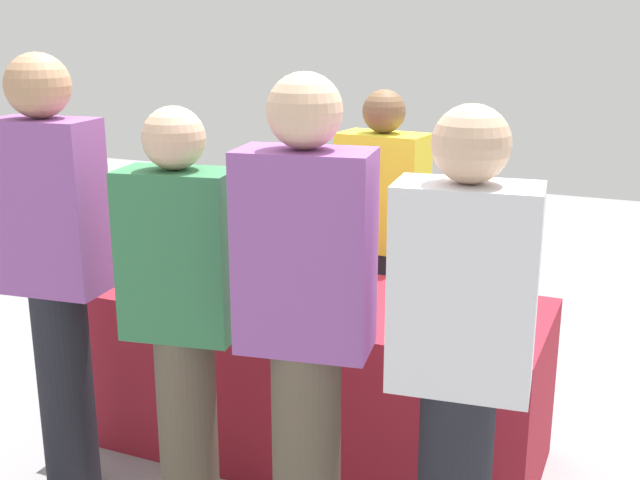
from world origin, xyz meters
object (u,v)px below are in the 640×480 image
wine_glass_0 (170,260)px  menu_board (292,286)px  wine_glass_1 (178,269)px  wine_bottle_1 (300,262)px  wine_bottle_3 (443,278)px  server_pouring (381,237)px  guest_3 (460,362)px  wine_bottle_0 (267,251)px  guest_1 (182,315)px  ice_bucket (475,300)px  wine_glass_3 (279,281)px  wine_bottle_2 (350,267)px  guest_0 (55,265)px  wine_glass_2 (213,273)px  guest_2 (306,323)px

wine_glass_0 → menu_board: size_ratio=0.18×
wine_glass_1 → menu_board: 1.15m
wine_bottle_1 → wine_bottle_3: size_ratio=1.04×
server_pouring → guest_3: size_ratio=0.94×
wine_bottle_0 → wine_bottle_1: size_ratio=0.98×
wine_bottle_1 → guest_1: bearing=-96.0°
wine_glass_0 → server_pouring: 1.05m
wine_glass_1 → ice_bucket: (1.28, 0.12, 0.00)m
wine_bottle_1 → wine_glass_3: 0.25m
guest_3 → wine_bottle_2: bearing=121.4°
wine_glass_3 → guest_0: bearing=-141.8°
guest_0 → menu_board: bearing=76.0°
wine_bottle_2 → server_pouring: size_ratio=0.19×
wine_bottle_3 → guest_1: (-0.71, -0.85, 0.03)m
wine_glass_2 → guest_1: (0.22, -0.56, 0.04)m
wine_bottle_0 → guest_3: bearing=-40.5°
wine_glass_2 → wine_bottle_1: bearing=38.2°
server_pouring → guest_2: (0.25, -1.45, 0.10)m
wine_bottle_1 → guest_2: guest_2 is taller
ice_bucket → guest_2: bearing=-116.5°
server_pouring → guest_2: 1.47m
wine_glass_0 → guest_3: (1.49, -0.70, 0.06)m
wine_bottle_3 → server_pouring: size_ratio=0.20×
server_pouring → guest_1: 1.41m
wine_bottle_2 → wine_glass_0: size_ratio=2.06×
wine_bottle_3 → wine_bottle_0: bearing=176.5°
wine_glass_1 → guest_3: size_ratio=0.08×
server_pouring → guest_3: guest_3 is taller
wine_bottle_0 → guest_2: (0.64, -0.97, 0.09)m
ice_bucket → wine_glass_0: bearing=-177.8°
server_pouring → wine_bottle_3: bearing=135.9°
guest_3 → wine_glass_3: bearing=139.0°
wine_bottle_2 → wine_glass_0: 0.81m
wine_bottle_0 → server_pouring: bearing=50.9°
guest_2 → wine_bottle_2: bearing=93.5°
guest_2 → guest_3: 0.50m
wine_glass_0 → guest_2: size_ratio=0.08×
guest_2 → guest_3: guest_2 is taller
ice_bucket → guest_2: (-0.37, -0.75, 0.12)m
menu_board → wine_glass_1: bearing=-86.2°
wine_bottle_0 → wine_bottle_3: size_ratio=1.02×
wine_bottle_0 → ice_bucket: 1.04m
wine_bottle_2 → wine_glass_0: bearing=-165.3°
wine_bottle_1 → wine_glass_2: 0.38m
ice_bucket → guest_0: guest_0 is taller
wine_glass_3 → server_pouring: bearing=79.9°
guest_0 → wine_glass_0: bearing=75.1°
wine_bottle_3 → wine_glass_2: bearing=-162.6°
guest_3 → guest_0: bearing=170.5°
guest_2 → wine_bottle_3: bearing=68.4°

